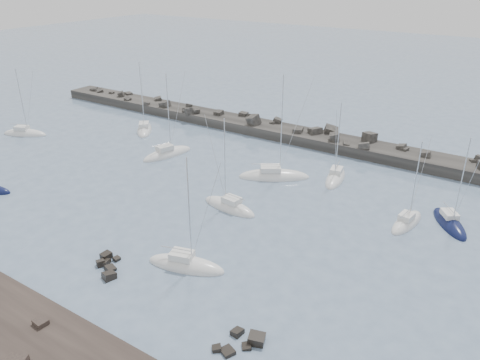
# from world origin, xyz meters

# --- Properties ---
(ground) EXTENTS (400.00, 400.00, 0.00)m
(ground) POSITION_xyz_m (0.00, 0.00, 0.00)
(ground) COLOR slate
(ground) RESTS_ON ground
(rock_cluster_near) EXTENTS (4.30, 3.90, 1.34)m
(rock_cluster_near) POSITION_xyz_m (-4.18, -9.08, 0.15)
(rock_cluster_near) COLOR black
(rock_cluster_near) RESTS_ON ground
(rock_cluster_far) EXTENTS (3.84, 3.96, 1.28)m
(rock_cluster_far) POSITION_xyz_m (14.07, -10.38, 0.10)
(rock_cluster_far) COLOR black
(rock_cluster_far) RESTS_ON ground
(breakwater) EXTENTS (115.00, 7.19, 5.30)m
(breakwater) POSITION_xyz_m (-7.18, 38.02, 0.30)
(breakwater) COLOR #2B2926
(breakwater) RESTS_ON ground
(sailboat_0) EXTENTS (8.84, 5.99, 13.56)m
(sailboat_0) POSITION_xyz_m (-50.02, 12.17, 0.15)
(sailboat_0) COLOR white
(sailboat_0) RESTS_ON ground
(sailboat_1) EXTENTS (7.83, 8.59, 14.15)m
(sailboat_1) POSITION_xyz_m (-32.61, 26.41, 0.15)
(sailboat_1) COLOR white
(sailboat_1) RESTS_ON ground
(sailboat_3) EXTENTS (5.27, 9.82, 14.94)m
(sailboat_3) POSITION_xyz_m (-20.29, 19.01, 0.16)
(sailboat_3) COLOR white
(sailboat_3) RESTS_ON ground
(sailboat_4) EXTENTS (10.89, 8.52, 16.86)m
(sailboat_4) POSITION_xyz_m (-0.69, 20.99, 0.15)
(sailboat_4) COLOR white
(sailboat_4) RESTS_ON ground
(sailboat_5) EXTENTS (8.58, 3.45, 13.34)m
(sailboat_5) POSITION_xyz_m (-0.77, 9.15, 0.15)
(sailboat_5) COLOR white
(sailboat_5) RESTS_ON ground
(sailboat_6) EXTENTS (4.03, 8.46, 12.97)m
(sailboat_6) POSITION_xyz_m (7.40, 25.54, 0.15)
(sailboat_6) COLOR white
(sailboat_6) RESTS_ON ground
(sailboat_7) EXTENTS (9.11, 4.98, 13.85)m
(sailboat_7) POSITION_xyz_m (2.79, -4.34, 0.15)
(sailboat_7) COLOR white
(sailboat_7) RESTS_ON ground
(sailboat_8) EXTENTS (6.55, 7.99, 12.71)m
(sailboat_8) POSITION_xyz_m (24.61, 20.58, 0.14)
(sailboat_8) COLOR #0E153B
(sailboat_8) RESTS_ON ground
(sailboat_9) EXTENTS (3.30, 7.57, 11.73)m
(sailboat_9) POSITION_xyz_m (20.10, 17.85, 0.14)
(sailboat_9) COLOR white
(sailboat_9) RESTS_ON ground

